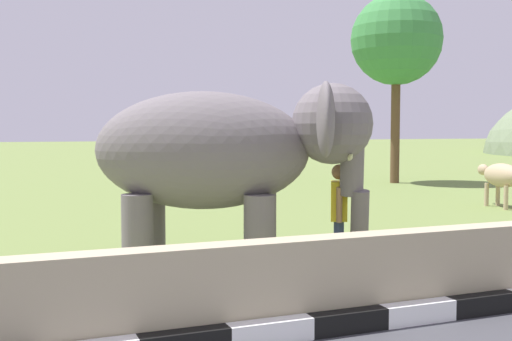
{
  "coord_description": "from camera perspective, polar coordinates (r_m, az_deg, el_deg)",
  "views": [
    {
      "loc": [
        -1.49,
        -1.79,
        2.18
      ],
      "look_at": [
        1.8,
        6.4,
        1.6
      ],
      "focal_mm": 44.54,
      "sensor_mm": 36.0,
      "label": 1
    }
  ],
  "objects": [
    {
      "name": "person_handler",
      "position": [
        9.56,
        7.46,
        -3.81
      ],
      "size": [
        0.4,
        0.63,
        1.66
      ],
      "color": "navy",
      "rests_on": "ground_plane"
    },
    {
      "name": "barrier_parapet",
      "position": [
        7.23,
        7.76,
        -9.71
      ],
      "size": [
        28.0,
        0.36,
        1.0
      ],
      "primitive_type": "cube",
      "color": "tan",
      "rests_on": "ground_plane"
    },
    {
      "name": "elephant",
      "position": [
        9.15,
        -2.6,
        1.58
      ],
      "size": [
        4.03,
        3.25,
        2.83
      ],
      "color": "slate",
      "rests_on": "ground_plane"
    },
    {
      "name": "tree_distant",
      "position": [
        26.34,
        12.51,
        11.33
      ],
      "size": [
        3.62,
        3.62,
        7.54
      ],
      "color": "brown",
      "rests_on": "ground_plane"
    },
    {
      "name": "cow_near",
      "position": [
        18.8,
        21.17,
        -0.48
      ],
      "size": [
        0.82,
        1.92,
        1.23
      ],
      "color": "tan",
      "rests_on": "ground_plane"
    }
  ]
}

